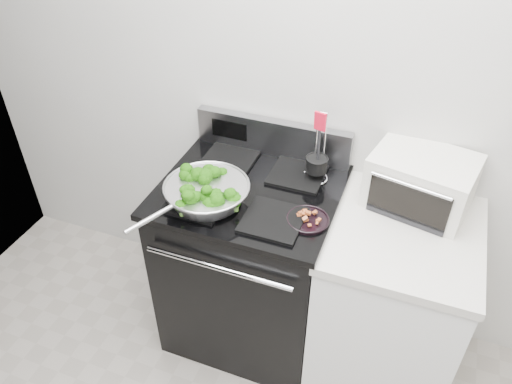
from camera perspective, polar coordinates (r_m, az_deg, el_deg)
The scene contains 8 objects.
back_wall at distance 2.21m, azimuth 9.93°, elevation 12.07°, with size 4.00×0.02×2.70m, color silver.
gas_range at distance 2.51m, azimuth -0.63°, elevation -7.93°, with size 0.79×0.69×1.13m.
counter at distance 2.45m, azimuth 14.82°, elevation -12.25°, with size 0.62×0.68×0.92m.
skillet at distance 2.10m, azimuth -5.69°, elevation -0.00°, with size 0.37×0.55×0.08m.
broccoli_pile at distance 2.09m, azimuth -5.67°, elevation 0.46°, with size 0.29×0.29×0.10m, color black, non-canonical shape.
bacon_plate at distance 2.03m, azimuth 5.95°, elevation -2.94°, with size 0.18×0.18×0.04m.
utensil_holder at distance 2.24m, azimuth 6.89°, elevation 2.78°, with size 0.11×0.11×0.35m.
toaster_oven at distance 2.21m, azimuth 18.33°, elevation 1.18°, with size 0.47×0.39×0.24m.
Camera 1 is at (0.35, -0.22, 2.29)m, focal length 35.00 mm.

